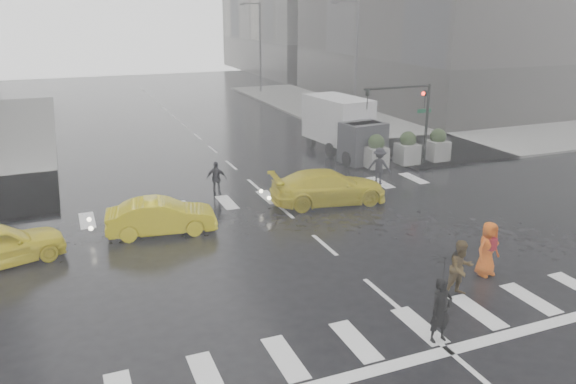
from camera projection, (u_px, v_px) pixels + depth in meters
name	position (u px, v px, depth m)	size (l,w,h in m)	color
ground	(325.00, 245.00, 20.78)	(120.00, 120.00, 0.00)	black
sidewalk_ne	(454.00, 121.00, 43.16)	(35.00, 35.00, 0.15)	slate
road_markings	(325.00, 245.00, 20.78)	(18.00, 48.00, 0.01)	silver
traffic_signal_pole	(412.00, 109.00, 30.06)	(4.45, 0.42, 4.50)	black
street_lamp_near	(354.00, 60.00, 38.98)	(2.15, 0.22, 9.00)	#59595B
street_lamp_far	(259.00, 44.00, 56.57)	(2.15, 0.22, 9.00)	#59595B
planter_west	(376.00, 152.00, 30.20)	(1.10, 1.10, 1.80)	slate
planter_mid	(407.00, 149.00, 30.92)	(1.10, 1.10, 1.80)	slate
planter_east	(437.00, 145.00, 31.64)	(1.10, 1.10, 1.80)	slate
pedestrian_black	(443.00, 287.00, 14.32)	(0.99, 1.01, 2.43)	black
pedestrian_brown	(461.00, 268.00, 16.89)	(0.87, 0.68, 1.78)	#4A371A
pedestrian_orange	(488.00, 249.00, 18.20)	(0.98, 0.72, 1.84)	#E35710
pedestrian_far_a	(217.00, 179.00, 26.08)	(0.95, 0.58, 1.62)	black
pedestrian_far_b	(379.00, 166.00, 27.73)	(1.19, 0.66, 1.84)	black
taxi_mid	(161.00, 217.00, 21.68)	(1.45, 4.17, 1.37)	#D9C40B
taxi_rear	(328.00, 187.00, 25.02)	(2.12, 4.61, 1.51)	#D9C40B
box_truck	(344.00, 126.00, 33.05)	(2.34, 6.25, 3.32)	silver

